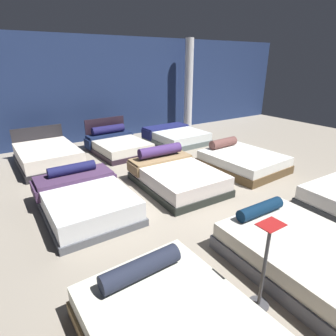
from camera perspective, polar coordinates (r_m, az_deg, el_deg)
The scene contains 12 objects.
ground_plane at distance 6.25m, azimuth 2.61°, elevation -4.53°, with size 18.00×18.00×0.02m, color gray.
showroom_back_wall at distance 10.28m, azimuth -14.85°, elevation 15.29°, with size 18.00×0.06×3.50m, color navy.
bed_0 at distance 3.19m, azimuth 1.45°, elevation -30.29°, with size 1.64×2.10×0.62m.
bed_1 at distance 4.42m, azimuth 26.17°, elevation -15.53°, with size 1.66×2.13×0.63m.
bed_3 at distance 5.51m, azimuth -16.73°, elevation -6.13°, with size 1.60×2.12×0.73m.
bed_4 at distance 6.31m, azimuth 1.67°, elevation -1.65°, with size 1.58×2.17×0.79m.
bed_5 at distance 7.58m, azimuth 15.03°, elevation 1.42°, with size 1.75×2.02×0.68m.
bed_6 at distance 8.24m, azimuth -23.52°, elevation 2.21°, with size 1.54×2.10×0.90m.
bed_7 at distance 8.88m, azimuth -10.35°, elevation 4.78°, with size 1.60×2.04×0.94m.
bed_8 at distance 9.82m, azimuth 1.58°, elevation 6.58°, with size 1.74×2.04×0.47m.
price_sign at distance 3.53m, azimuth 18.95°, elevation -20.23°, with size 0.28×0.24×1.12m.
support_pillar at distance 11.48m, azimuth 4.26°, elevation 16.47°, with size 0.33×0.33×3.50m, color silver.
Camera 1 is at (-3.32, -4.54, 2.71)m, focal length 29.61 mm.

